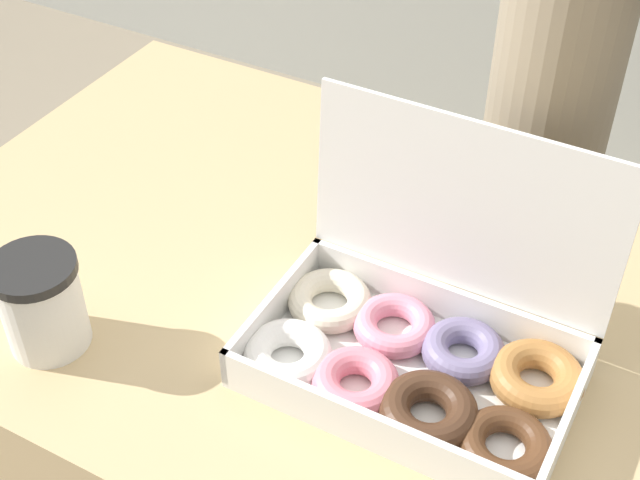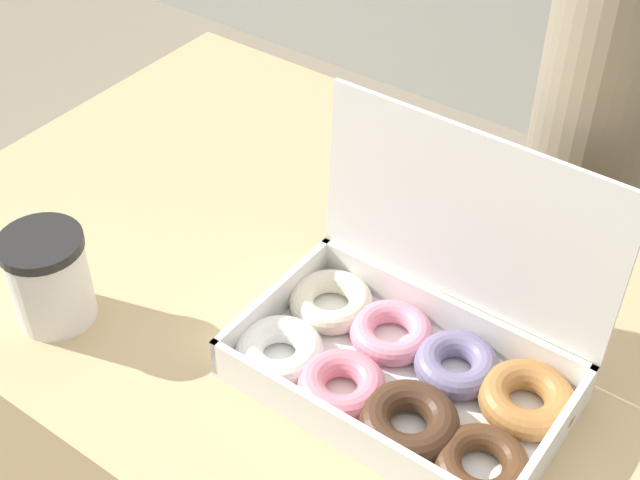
# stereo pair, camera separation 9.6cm
# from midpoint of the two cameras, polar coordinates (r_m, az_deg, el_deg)

# --- Properties ---
(table) EXTENTS (1.11, 0.76, 0.70)m
(table) POSITION_cam_midpoint_polar(r_m,az_deg,el_deg) (1.37, 3.16, -12.98)
(table) COLOR tan
(table) RESTS_ON ground_plane
(donut_box) EXTENTS (0.39, 0.24, 0.26)m
(donut_box) POSITION_cam_midpoint_polar(r_m,az_deg,el_deg) (0.97, 8.53, -7.65)
(donut_box) COLOR white
(donut_box) RESTS_ON table
(coffee_cup) EXTENTS (0.10, 0.10, 0.12)m
(coffee_cup) POSITION_cam_midpoint_polar(r_m,az_deg,el_deg) (1.04, -14.47, -2.49)
(coffee_cup) COLOR white
(coffee_cup) RESTS_ON table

